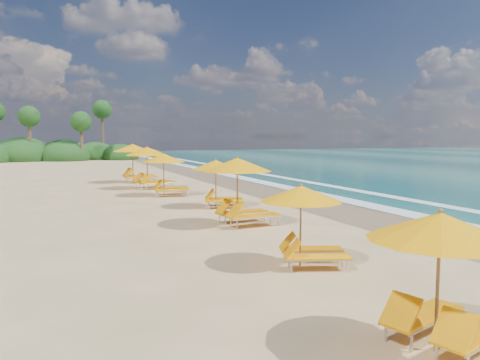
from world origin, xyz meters
The scene contains 11 objects.
ground centered at (0.00, 0.00, 0.00)m, with size 160.00×160.00×0.00m, color #D6B17D.
wet_sand centered at (4.00, 0.00, 0.01)m, with size 4.00×160.00×0.01m, color #81694D.
surf_foam centered at (6.70, 0.00, 0.03)m, with size 4.00×160.00×0.01m.
station_0 centered at (-2.42, -13.62, 1.17)m, with size 2.61×2.54×2.09m.
station_1 centered at (-2.02, -9.10, 1.12)m, with size 2.56×2.51×2.00m.
station_2 centered at (-1.50, -3.84, 1.37)m, with size 2.73×2.55×2.44m.
station_3 centered at (-0.83, 0.34, 1.20)m, with size 2.69×2.61×2.14m.
station_4 centered at (-2.05, 5.04, 1.28)m, with size 2.69×2.56×2.28m.
station_5 centered at (-2.20, 8.69, 1.43)m, with size 3.18×3.08×2.56m.
station_6 centered at (-2.35, 12.80, 1.50)m, with size 2.96×2.75×2.68m.
treeline centered at (-9.94, 45.51, 1.00)m, with size 25.80×8.80×9.74m.
Camera 1 is at (-7.63, -18.47, 3.10)m, focal length 34.23 mm.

